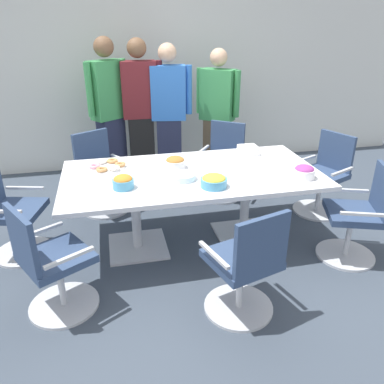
{
  "coord_description": "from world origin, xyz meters",
  "views": [
    {
      "loc": [
        -0.74,
        -3.27,
        2.09
      ],
      "look_at": [
        0.0,
        0.0,
        0.55
      ],
      "focal_mm": 35.86,
      "sensor_mm": 36.0,
      "label": 1
    }
  ],
  "objects": [
    {
      "name": "office_chair_6",
      "position": [
        1.62,
        0.34,
        0.41
      ],
      "size": [
        0.71,
        0.71,
        0.91
      ],
      "rotation": [
        0.0,
        0.0,
        -4.3
      ],
      "color": "silver",
      "rests_on": "ground"
    },
    {
      "name": "person_standing_1",
      "position": [
        -0.31,
        1.71,
        0.98
      ],
      "size": [
        0.61,
        0.24,
        1.86
      ],
      "rotation": [
        0.0,
        0.0,
        -3.16
      ],
      "color": "black",
      "rests_on": "ground"
    },
    {
      "name": "person_standing_2",
      "position": [
        0.06,
        1.65,
        0.94
      ],
      "size": [
        0.61,
        0.29,
        1.8
      ],
      "rotation": [
        0.0,
        0.0,
        -3.31
      ],
      "color": "#232842",
      "rests_on": "ground"
    },
    {
      "name": "conference_table",
      "position": [
        0.0,
        0.0,
        0.63
      ],
      "size": [
        2.4,
        1.2,
        0.75
      ],
      "color": "white",
      "rests_on": "ground"
    },
    {
      "name": "office_chair_0",
      "position": [
        0.62,
        1.02,
        0.41
      ],
      "size": [
        0.76,
        0.76,
        0.91
      ],
      "rotation": [
        0.0,
        0.0,
        -3.78
      ],
      "color": "silver",
      "rests_on": "ground"
    },
    {
      "name": "snack_bowl_chips_yellow",
      "position": [
        0.11,
        -0.36,
        0.8
      ],
      "size": [
        0.23,
        0.23,
        0.11
      ],
      "color": "#4C9EC6",
      "rests_on": "conference_table"
    },
    {
      "name": "ground_plane",
      "position": [
        0.0,
        0.0,
        -0.01
      ],
      "size": [
        10.0,
        10.0,
        0.01
      ],
      "primitive_type": "cube",
      "color": "#3D4754"
    },
    {
      "name": "person_standing_3",
      "position": [
        0.71,
        1.62,
        0.9
      ],
      "size": [
        0.52,
        0.45,
        1.73
      ],
      "rotation": [
        0.0,
        0.0,
        -3.83
      ],
      "color": "brown",
      "rests_on": "ground"
    },
    {
      "name": "donut_platter",
      "position": [
        -0.77,
        0.31,
        0.77
      ],
      "size": [
        0.35,
        0.34,
        0.04
      ],
      "color": "white",
      "rests_on": "conference_table"
    },
    {
      "name": "person_standing_0",
      "position": [
        -0.7,
        1.7,
        0.99
      ],
      "size": [
        0.54,
        0.44,
        1.88
      ],
      "rotation": [
        0.0,
        0.0,
        -2.51
      ],
      "color": "#232842",
      "rests_on": "ground"
    },
    {
      "name": "snack_bowl_candy_mix",
      "position": [
        0.97,
        -0.34,
        0.81
      ],
      "size": [
        0.19,
        0.19,
        0.12
      ],
      "color": "white",
      "rests_on": "conference_table"
    },
    {
      "name": "snack_bowl_pretzels",
      "position": [
        -0.13,
        0.16,
        0.81
      ],
      "size": [
        0.2,
        0.2,
        0.12
      ],
      "color": "white",
      "rests_on": "conference_table"
    },
    {
      "name": "napkin_pile",
      "position": [
        0.71,
        0.4,
        0.79
      ],
      "size": [
        0.19,
        0.19,
        0.08
      ],
      "primitive_type": "cube",
      "color": "white",
      "rests_on": "conference_table"
    },
    {
      "name": "back_wall",
      "position": [
        0.0,
        2.4,
        1.4
      ],
      "size": [
        8.0,
        0.1,
        2.8
      ],
      "primitive_type": "cube",
      "color": "silver",
      "rests_on": "ground"
    },
    {
      "name": "office_chair_2",
      "position": [
        -1.69,
        0.16,
        0.41
      ],
      "size": [
        0.66,
        0.66,
        0.91
      ],
      "rotation": [
        0.0,
        0.0,
        -1.82
      ],
      "color": "silver",
      "rests_on": "ground"
    },
    {
      "name": "office_chair_1",
      "position": [
        -0.87,
        0.95,
        0.41
      ],
      "size": [
        0.74,
        0.74,
        0.91
      ],
      "rotation": [
        0.0,
        0.0,
        -2.62
      ],
      "color": "silver",
      "rests_on": "ground"
    },
    {
      "name": "plate_stack",
      "position": [
        -0.11,
        -0.14,
        0.78
      ],
      "size": [
        0.22,
        0.22,
        0.05
      ],
      "color": "white",
      "rests_on": "conference_table"
    },
    {
      "name": "office_chair_3",
      "position": [
        -1.25,
        -0.75,
        0.41
      ],
      "size": [
        0.74,
        0.74,
        0.91
      ],
      "rotation": [
        0.0,
        0.0,
        -1.04
      ],
      "color": "silver",
      "rests_on": "ground"
    },
    {
      "name": "office_chair_4",
      "position": [
        0.15,
        -1.1,
        0.41
      ],
      "size": [
        0.67,
        0.67,
        0.91
      ],
      "rotation": [
        0.0,
        0.0,
        0.29
      ],
      "color": "silver",
      "rests_on": "ground"
    },
    {
      "name": "office_chair_5",
      "position": [
        1.42,
        -0.6,
        0.41
      ],
      "size": [
        0.69,
        0.69,
        0.91
      ],
      "rotation": [
        0.0,
        0.0,
        1.23
      ],
      "color": "silver",
      "rests_on": "ground"
    },
    {
      "name": "snack_bowl_chips_orange",
      "position": [
        -0.65,
        -0.22,
        0.81
      ],
      "size": [
        0.18,
        0.18,
        0.12
      ],
      "color": "#4C9EC6",
      "rests_on": "conference_table"
    }
  ]
}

